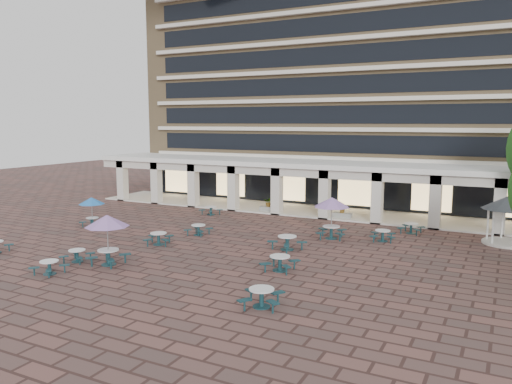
% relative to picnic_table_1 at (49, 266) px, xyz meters
% --- Properties ---
extents(ground, '(120.00, 120.00, 0.00)m').
position_rel_picnic_table_1_xyz_m(ground, '(5.53, 8.14, -0.42)').
color(ground, brown).
rests_on(ground, ground).
extents(apartment_building, '(40.00, 15.50, 25.20)m').
position_rel_picnic_table_1_xyz_m(apartment_building, '(5.53, 33.60, 12.18)').
color(apartment_building, '#977C55').
rests_on(apartment_building, ground).
extents(retail_arcade, '(42.00, 6.60, 4.40)m').
position_rel_picnic_table_1_xyz_m(retail_arcade, '(5.53, 22.94, 2.58)').
color(retail_arcade, white).
rests_on(retail_arcade, ground).
extents(picnic_table_1, '(1.61, 1.61, 0.70)m').
position_rel_picnic_table_1_xyz_m(picnic_table_1, '(0.00, 0.00, 0.00)').
color(picnic_table_1, '#153B40').
rests_on(picnic_table_1, ground).
extents(picnic_table_2, '(1.87, 1.87, 0.81)m').
position_rel_picnic_table_1_xyz_m(picnic_table_2, '(10.32, 5.91, 0.06)').
color(picnic_table_2, '#153B40').
rests_on(picnic_table_2, ground).
extents(picnic_table_3, '(2.11, 2.11, 0.81)m').
position_rel_picnic_table_1_xyz_m(picnic_table_3, '(11.76, 0.83, 0.07)').
color(picnic_table_3, '#153B40').
rests_on(picnic_table_3, ground).
extents(picnic_table_4, '(1.90, 1.90, 2.19)m').
position_rel_picnic_table_1_xyz_m(picnic_table_4, '(-6.77, 9.74, 1.44)').
color(picnic_table_4, '#153B40').
rests_on(picnic_table_4, ground).
extents(picnic_table_5, '(1.76, 1.76, 0.69)m').
position_rel_picnic_table_1_xyz_m(picnic_table_5, '(-0.48, 2.30, -0.01)').
color(picnic_table_5, '#153B40').
rests_on(picnic_table_5, ground).
extents(picnic_table_6, '(2.39, 2.39, 2.76)m').
position_rel_picnic_table_1_xyz_m(picnic_table_6, '(1.50, 2.66, 1.92)').
color(picnic_table_6, '#153B40').
rests_on(picnic_table_6, ground).
extents(picnic_table_7, '(2.37, 2.37, 0.87)m').
position_rel_picnic_table_1_xyz_m(picnic_table_7, '(8.92, 10.07, 0.10)').
color(picnic_table_7, '#153B40').
rests_on(picnic_table_7, ground).
extents(picnic_table_8, '(1.65, 1.65, 0.73)m').
position_rel_picnic_table_1_xyz_m(picnic_table_8, '(1.87, 10.94, 0.02)').
color(picnic_table_8, '#153B40').
rests_on(picnic_table_8, ground).
extents(picnic_table_9, '(2.12, 2.12, 0.77)m').
position_rel_picnic_table_1_xyz_m(picnic_table_9, '(1.11, 7.53, 0.04)').
color(picnic_table_9, '#153B40').
rests_on(picnic_table_9, ground).
extents(picnic_table_10, '(1.84, 1.84, 0.73)m').
position_rel_picnic_table_1_xyz_m(picnic_table_10, '(13.61, 14.96, 0.02)').
color(picnic_table_10, '#153B40').
rests_on(picnic_table_10, ground).
extents(picnic_table_11, '(2.41, 2.41, 2.78)m').
position_rel_picnic_table_1_xyz_m(picnic_table_11, '(10.38, 14.10, 1.94)').
color(picnic_table_11, '#153B40').
rests_on(picnic_table_11, ground).
extents(picnic_table_12, '(1.86, 1.86, 0.72)m').
position_rel_picnic_table_1_xyz_m(picnic_table_12, '(-1.44, 17.81, 0.01)').
color(picnic_table_12, '#153B40').
rests_on(picnic_table_12, ground).
extents(picnic_table_13, '(1.78, 1.78, 0.74)m').
position_rel_picnic_table_1_xyz_m(picnic_table_13, '(14.86, 18.14, 0.02)').
color(picnic_table_13, '#153B40').
rests_on(picnic_table_13, ground).
extents(gazebo, '(3.33, 3.33, 3.10)m').
position_rel_picnic_table_1_xyz_m(gazebo, '(20.87, 17.80, 1.92)').
color(gazebo, beige).
rests_on(gazebo, ground).
extents(planter_left, '(1.50, 0.70, 1.31)m').
position_rel_picnic_table_1_xyz_m(planter_left, '(2.41, 21.04, 0.13)').
color(planter_left, gray).
rests_on(planter_left, ground).
extents(planter_right, '(1.50, 0.75, 1.25)m').
position_rel_picnic_table_1_xyz_m(planter_right, '(9.00, 21.04, 0.08)').
color(planter_right, gray).
rests_on(planter_right, ground).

